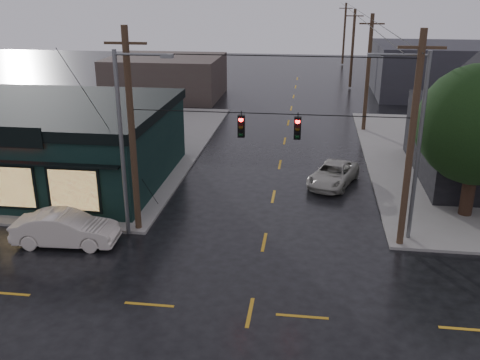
# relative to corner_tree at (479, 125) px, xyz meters

# --- Properties ---
(ground_plane) EXTENTS (160.00, 160.00, 0.00)m
(ground_plane) POSITION_rel_corner_tree_xyz_m (-10.50, -10.51, -5.09)
(ground_plane) COLOR black
(sidewalk_nw) EXTENTS (28.00, 28.00, 0.15)m
(sidewalk_nw) POSITION_rel_corner_tree_xyz_m (-30.50, 9.49, -5.01)
(sidewalk_nw) COLOR gray
(sidewalk_nw) RESTS_ON ground
(pizza_shop) EXTENTS (16.30, 12.34, 4.90)m
(pizza_shop) POSITION_rel_corner_tree_xyz_m (-25.50, 2.43, -2.53)
(pizza_shop) COLOR black
(pizza_shop) RESTS_ON ground
(corner_tree) EXTENTS (6.23, 6.23, 8.07)m
(corner_tree) POSITION_rel_corner_tree_xyz_m (0.00, 0.00, 0.00)
(corner_tree) COLOR black
(corner_tree) RESTS_ON ground
(utility_pole_nw) EXTENTS (2.00, 0.32, 10.15)m
(utility_pole_nw) POSITION_rel_corner_tree_xyz_m (-17.00, -4.01, -5.09)
(utility_pole_nw) COLOR #312115
(utility_pole_nw) RESTS_ON ground
(utility_pole_ne) EXTENTS (2.00, 0.32, 10.15)m
(utility_pole_ne) POSITION_rel_corner_tree_xyz_m (-4.00, -4.01, -5.09)
(utility_pole_ne) COLOR #312115
(utility_pole_ne) RESTS_ON ground
(utility_pole_far_a) EXTENTS (2.00, 0.32, 9.65)m
(utility_pole_far_a) POSITION_rel_corner_tree_xyz_m (-4.00, 17.49, -5.09)
(utility_pole_far_a) COLOR #312115
(utility_pole_far_a) RESTS_ON ground
(utility_pole_far_b) EXTENTS (2.00, 0.32, 9.15)m
(utility_pole_far_b) POSITION_rel_corner_tree_xyz_m (-4.00, 37.49, -5.09)
(utility_pole_far_b) COLOR #312115
(utility_pole_far_b) RESTS_ON ground
(utility_pole_far_c) EXTENTS (2.00, 0.32, 9.15)m
(utility_pole_far_c) POSITION_rel_corner_tree_xyz_m (-4.00, 57.49, -5.09)
(utility_pole_far_c) COLOR #312115
(utility_pole_far_c) RESTS_ON ground
(span_signal_assembly) EXTENTS (13.00, 0.48, 1.23)m
(span_signal_assembly) POSITION_rel_corner_tree_xyz_m (-10.40, -4.01, 0.61)
(span_signal_assembly) COLOR black
(span_signal_assembly) RESTS_ON ground
(streetlight_nw) EXTENTS (5.40, 0.30, 9.15)m
(streetlight_nw) POSITION_rel_corner_tree_xyz_m (-17.30, -4.71, -5.09)
(streetlight_nw) COLOR slate
(streetlight_nw) RESTS_ON ground
(streetlight_ne) EXTENTS (5.40, 0.30, 9.15)m
(streetlight_ne) POSITION_rel_corner_tree_xyz_m (-3.50, -3.31, -5.09)
(streetlight_ne) COLOR slate
(streetlight_ne) RESTS_ON ground
(bg_building_west) EXTENTS (12.00, 10.00, 4.40)m
(bg_building_west) POSITION_rel_corner_tree_xyz_m (-24.50, 29.49, -2.89)
(bg_building_west) COLOR #3F312E
(bg_building_west) RESTS_ON ground
(bg_building_east) EXTENTS (14.00, 12.00, 5.60)m
(bg_building_east) POSITION_rel_corner_tree_xyz_m (5.50, 34.49, -2.29)
(bg_building_east) COLOR #2B2A30
(bg_building_east) RESTS_ON ground
(sedan_cream) EXTENTS (5.08, 2.02, 1.64)m
(sedan_cream) POSITION_rel_corner_tree_xyz_m (-19.95, -6.01, -4.27)
(sedan_cream) COLOR beige
(sedan_cream) RESTS_ON ground
(suv_silver) EXTENTS (3.72, 5.32, 1.35)m
(suv_silver) POSITION_rel_corner_tree_xyz_m (-6.95, 4.01, -4.41)
(suv_silver) COLOR #ABA99E
(suv_silver) RESTS_ON ground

